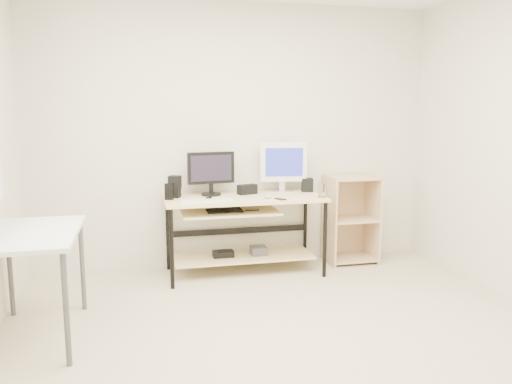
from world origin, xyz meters
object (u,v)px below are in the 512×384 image
at_px(side_table, 32,243).
at_px(white_imac, 284,163).
at_px(shelf_unit, 349,218).
at_px(audio_controller, 169,192).
at_px(black_monitor, 211,171).
at_px(desk, 242,219).

bearing_deg(side_table, white_imac, 30.52).
xyz_separation_m(shelf_unit, audio_controller, (-1.85, -0.18, 0.37)).
relative_size(black_monitor, white_imac, 0.92).
distance_m(white_imac, audio_controller, 1.18).
bearing_deg(shelf_unit, white_imac, 177.54).
bearing_deg(audio_controller, shelf_unit, 21.38).
bearing_deg(white_imac, black_monitor, -168.57).
height_order(side_table, black_monitor, black_monitor).
height_order(desk, black_monitor, black_monitor).
bearing_deg(white_imac, shelf_unit, 5.65).
distance_m(desk, side_table, 1.97).
distance_m(side_table, white_imac, 2.49).
bearing_deg(shelf_unit, desk, -172.23).
relative_size(white_imac, audio_controller, 3.25).
bearing_deg(desk, shelf_unit, 7.77).
relative_size(side_table, white_imac, 2.01).
bearing_deg(side_table, black_monitor, 41.06).
relative_size(desk, shelf_unit, 1.67).
bearing_deg(black_monitor, side_table, -146.61).
relative_size(shelf_unit, audio_controller, 5.88).
bearing_deg(audio_controller, desk, 17.27).
distance_m(shelf_unit, black_monitor, 1.54).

